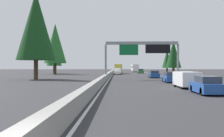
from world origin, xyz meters
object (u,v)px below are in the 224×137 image
at_px(sedan_mid_center, 154,74).
at_px(bus_distant_b, 135,68).
at_px(minivan_far_left, 187,79).
at_px(sedan_near_center, 170,78).
at_px(conifer_left_far, 54,52).
at_px(sedan_near_right, 141,71).
at_px(sign_gantry_overhead, 143,49).
at_px(conifer_right_mid, 173,54).
at_px(conifer_right_far, 167,59).
at_px(conifer_left_mid, 55,43).
at_px(sedan_mid_right, 207,86).
at_px(conifer_left_near, 36,26).
at_px(box_truck_far_center, 118,68).
at_px(pickup_mid_left, 118,71).

relative_size(sedan_mid_center, bus_distant_b, 0.38).
height_order(sedan_mid_center, bus_distant_b, bus_distant_b).
bearing_deg(minivan_far_left, sedan_near_center, -1.08).
xyz_separation_m(bus_distant_b, conifer_left_far, (-28.13, 27.78, 5.09)).
distance_m(sedan_near_right, bus_distant_b, 25.81).
bearing_deg(sign_gantry_overhead, conifer_right_mid, -23.86).
xyz_separation_m(sign_gantry_overhead, sedan_near_right, (44.40, -3.19, -4.49)).
distance_m(conifer_right_far, conifer_left_mid, 39.29).
bearing_deg(sedan_mid_right, sedan_near_right, -0.10).
bearing_deg(conifer_right_far, sedan_near_right, 117.18).
relative_size(sedan_near_center, conifer_left_near, 0.29).
bearing_deg(conifer_right_mid, conifer_left_mid, 71.55).
distance_m(sedan_mid_center, conifer_right_far, 43.12).
bearing_deg(box_truck_far_center, conifer_left_far, 91.47).
distance_m(box_truck_far_center, pickup_mid_left, 11.41).
xyz_separation_m(sign_gantry_overhead, bus_distant_b, (70.19, -2.88, -3.45)).
bearing_deg(conifer_left_mid, conifer_left_far, 14.62).
height_order(minivan_far_left, conifer_left_far, conifer_left_far).
xyz_separation_m(sedan_near_right, conifer_left_near, (-43.87, 21.69, 8.66)).
relative_size(sedan_mid_right, conifer_left_near, 0.29).
relative_size(box_truck_far_center, bus_distant_b, 0.74).
bearing_deg(bus_distant_b, sign_gantry_overhead, 177.65).
bearing_deg(sedan_mid_center, sedan_mid_right, -179.64).
bearing_deg(conifer_left_mid, conifer_right_mid, -108.45).
xyz_separation_m(sedan_near_right, conifer_right_mid, (-23.22, -6.18, 4.58)).
bearing_deg(conifer_left_near, minivan_far_left, -131.03).
height_order(sedan_mid_right, conifer_left_far, conifer_left_far).
relative_size(sedan_mid_right, sedan_near_right, 1.00).
height_order(sedan_mid_center, conifer_left_near, conifer_left_near).
bearing_deg(pickup_mid_left, sign_gantry_overhead, -172.07).
xyz_separation_m(sedan_mid_right, box_truck_far_center, (67.22, 7.24, 0.93)).
height_order(sedan_near_center, conifer_left_far, conifer_left_far).
relative_size(sign_gantry_overhead, sedan_near_right, 2.88).
bearing_deg(bus_distant_b, conifer_left_near, 162.94).
distance_m(sedan_near_center, conifer_left_near, 24.89).
xyz_separation_m(minivan_far_left, conifer_right_mid, (39.35, -6.37, 4.31)).
distance_m(sedan_mid_right, minivan_far_left, 6.46).
xyz_separation_m(box_truck_far_center, sedan_near_center, (-50.70, -7.35, -0.93)).
bearing_deg(minivan_far_left, conifer_left_near, 48.97).
xyz_separation_m(minivan_far_left, conifer_left_mid, (49.88, 25.19, 7.87)).
xyz_separation_m(sign_gantry_overhead, sedan_mid_right, (-24.63, -3.07, -4.49)).
height_order(box_truck_far_center, conifer_right_mid, conifer_right_mid).
relative_size(bus_distant_b, conifer_left_near, 0.75).
bearing_deg(conifer_left_near, pickup_mid_left, -24.77).
distance_m(box_truck_far_center, bus_distant_b, 28.48).
xyz_separation_m(pickup_mid_left, conifer_right_far, (18.09, -17.07, 3.99)).
relative_size(minivan_far_left, box_truck_far_center, 0.59).
bearing_deg(minivan_far_left, sedan_mid_right, -179.30).
distance_m(box_truck_far_center, conifer_left_near, 45.10).
bearing_deg(sedan_mid_center, box_truck_far_center, 11.35).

